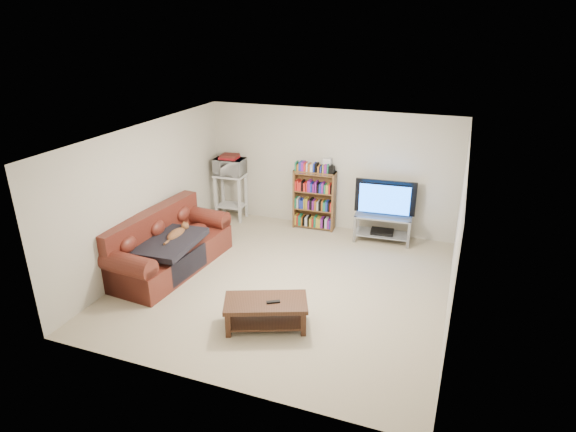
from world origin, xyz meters
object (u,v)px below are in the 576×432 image
at_px(sofa, 167,249).
at_px(coffee_table, 266,309).
at_px(tv_stand, 383,224).
at_px(bookshelf, 314,199).

relative_size(sofa, coffee_table, 1.89).
height_order(sofa, tv_stand, sofa).
xyz_separation_m(tv_stand, bookshelf, (-1.42, 0.16, 0.27)).
relative_size(tv_stand, bookshelf, 0.90).
bearing_deg(bookshelf, coffee_table, -85.80).
height_order(sofa, bookshelf, bookshelf).
bearing_deg(tv_stand, bookshelf, 169.63).
xyz_separation_m(sofa, coffee_table, (2.26, -1.02, -0.05)).
height_order(tv_stand, bookshelf, bookshelf).
bearing_deg(coffee_table, sofa, 133.42).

